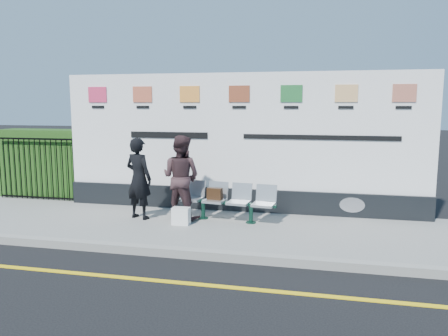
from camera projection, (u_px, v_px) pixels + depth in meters
name	position (u px, v px, depth m)	size (l,w,h in m)	color
ground	(154.00, 281.00, 6.12)	(80.00, 80.00, 0.00)	black
pavement	(201.00, 228.00, 8.52)	(14.00, 3.00, 0.12)	gray
kerb	(177.00, 252.00, 7.07)	(14.00, 0.18, 0.14)	gray
yellow_line	(154.00, 280.00, 6.12)	(14.00, 0.10, 0.01)	yellow
billboard	(240.00, 152.00, 9.52)	(8.00, 0.30, 3.00)	black
hedge	(47.00, 163.00, 11.12)	(2.35, 0.70, 1.70)	#244E17
railing	(36.00, 169.00, 10.69)	(2.05, 0.06, 1.54)	black
bench	(227.00, 211.00, 8.79)	(1.95, 0.52, 0.42)	#ADB2B6
woman_left	(139.00, 178.00, 8.89)	(0.61, 0.40, 1.67)	black
woman_right	(181.00, 177.00, 8.89)	(0.83, 0.65, 1.72)	#3C2729
handbag_brown	(215.00, 194.00, 8.82)	(0.30, 0.13, 0.24)	black
carrier_bag_white	(181.00, 216.00, 8.51)	(0.34, 0.20, 0.34)	white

